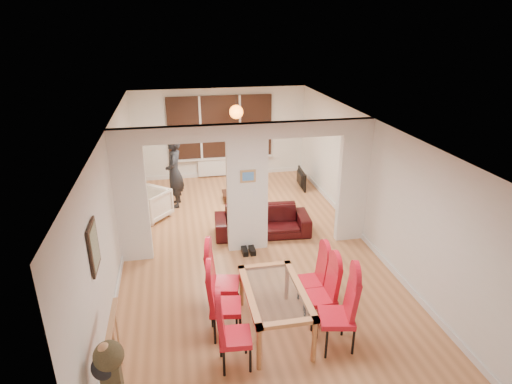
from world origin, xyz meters
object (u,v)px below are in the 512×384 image
object	(u,v)px
dining_chair_rb	(321,293)
television	(299,179)
bottle	(240,187)
bowl	(234,191)
dining_chair_rc	(312,278)
dining_chair_lc	(224,280)
dining_chair_la	(235,332)
dining_chair_ra	(337,312)
dining_table	(275,310)
sofa	(262,221)
coffee_table	(242,196)
person	(174,172)
dining_chair_lb	(225,302)
armchair	(150,204)

from	to	relation	value
dining_chair_rb	television	bearing A→B (deg)	76.91
bottle	bowl	size ratio (longest dim) A/B	1.50
dining_chair_rc	dining_chair_lc	bearing A→B (deg)	175.01
dining_chair_rc	television	xyz separation A→B (m)	(1.31, 5.17, -0.26)
dining_chair_la	dining_chair_rc	xyz separation A→B (m)	(1.42, 1.08, -0.03)
dining_chair_ra	television	size ratio (longest dim) A/B	1.36
television	bottle	distance (m)	1.87
television	dining_table	bearing A→B (deg)	163.93
sofa	television	distance (m)	3.00
dining_chair_rc	coffee_table	size ratio (longest dim) A/B	1.00
person	bottle	size ratio (longest dim) A/B	5.94
sofa	television	xyz separation A→B (m)	(1.58, 2.55, -0.05)
dining_chair_rc	dining_chair_la	bearing A→B (deg)	-143.37
dining_chair_rc	television	distance (m)	5.34
coffee_table	bottle	size ratio (longest dim) A/B	3.38
dining_chair_la	sofa	world-z (taller)	dining_chair_la
dining_table	dining_chair_rb	bearing A→B (deg)	4.00
coffee_table	television	bearing A→B (deg)	18.99
person	dining_chair_lc	bearing A→B (deg)	13.48
dining_chair_lc	dining_table	bearing A→B (deg)	-30.51
dining_chair_rc	bowl	bearing A→B (deg)	96.57
dining_table	sofa	bearing A→B (deg)	81.47
dining_chair_rb	dining_chair_rc	size ratio (longest dim) A/B	1.05
sofa	coffee_table	bearing A→B (deg)	97.76
dining_chair_rc	sofa	bearing A→B (deg)	95.24
dining_chair_lb	person	bearing A→B (deg)	105.30
sofa	dining_chair_ra	bearing A→B (deg)	-80.92
dining_chair_lb	dining_chair_ra	bearing A→B (deg)	-12.54
bowl	dining_table	bearing A→B (deg)	-91.72
armchair	bottle	xyz separation A→B (m)	(2.24, 0.65, 0.02)
dining_table	dining_chair_rb	world-z (taller)	dining_chair_rb
dining_chair_lc	person	bearing A→B (deg)	110.31
dining_chair_lc	person	distance (m)	4.50
dining_chair_lc	dining_chair_rb	xyz separation A→B (m)	(1.40, -0.57, -0.05)
dining_chair_lb	bowl	bearing A→B (deg)	88.44
person	dining_chair_rc	bearing A→B (deg)	29.55
dining_chair_lc	bottle	distance (m)	4.54
dining_table	dining_chair_ra	size ratio (longest dim) A/B	1.29
dining_table	bottle	size ratio (longest dim) A/B	5.12
dining_chair_ra	bowl	bearing A→B (deg)	107.52
dining_chair_ra	bottle	distance (m)	5.57
dining_chair_lb	television	xyz separation A→B (m)	(2.77, 5.61, -0.31)
dining_table	dining_chair_ra	distance (m)	0.94
dining_chair_la	sofa	bearing A→B (deg)	77.22
dining_chair_lc	television	world-z (taller)	dining_chair_lc
dining_chair_lb	person	world-z (taller)	person
television	coffee_table	xyz separation A→B (m)	(-1.70, -0.58, -0.13)
dining_chair_la	dining_chair_rc	world-z (taller)	dining_chair_la
dining_chair_lb	television	distance (m)	6.26
dining_chair_lb	television	size ratio (longest dim) A/B	1.29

